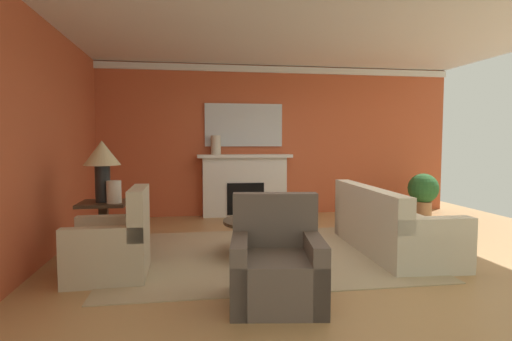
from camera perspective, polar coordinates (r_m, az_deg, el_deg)
name	(u,v)px	position (r m, az deg, el deg)	size (l,w,h in m)	color
ground_plane	(316,252)	(5.54, 8.35, -11.05)	(8.63, 8.63, 0.00)	tan
wall_fireplace	(273,141)	(8.16, 2.32, 4.15)	(7.24, 0.12, 2.90)	#C65633
wall_window	(44,141)	(5.67, -27.26, 3.70)	(0.12, 6.29, 2.90)	#C65633
ceiling_panel	(312,29)	(5.82, 7.74, 18.84)	(7.24, 6.29, 0.06)	white
crown_moulding	(274,70)	(8.20, 2.47, 13.76)	(7.24, 0.08, 0.12)	white
area_rug	(263,254)	(5.34, 0.91, -11.50)	(3.69, 2.77, 0.01)	tan
fireplace	(245,187)	(7.91, -1.57, -2.28)	(1.80, 0.35, 1.19)	white
mantel_mirror	(244,125)	(7.98, -1.70, 6.30)	(1.50, 0.04, 0.82)	silver
sofa	(390,229)	(5.72, 18.00, -7.65)	(0.98, 2.13, 0.85)	beige
armchair_near_window	(113,248)	(4.71, -19.20, -10.10)	(0.81, 0.81, 0.95)	#C1B293
armchair_facing_fireplace	(277,268)	(3.79, 2.88, -13.35)	(0.91, 0.91, 0.95)	brown
coffee_table	(263,229)	(5.27, 0.92, -8.04)	(1.00, 1.00, 0.45)	#3D2D1E
side_table	(104,226)	(5.44, -20.29, -7.21)	(0.56, 0.56, 0.70)	#3D2D1E
table_lamp	(102,159)	(5.34, -20.51, 1.50)	(0.44, 0.44, 0.75)	black
vase_on_side_table	(114,192)	(5.23, -19.05, -2.81)	(0.17, 0.17, 0.27)	beige
vase_mantel_left	(216,145)	(7.75, -5.57, 3.53)	(0.19, 0.19, 0.36)	beige
book_red_cover	(258,216)	(5.35, 0.30, -6.30)	(0.21, 0.19, 0.06)	maroon
potted_plant	(423,191)	(8.38, 22.12, -2.70)	(0.56, 0.56, 0.83)	#A8754C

